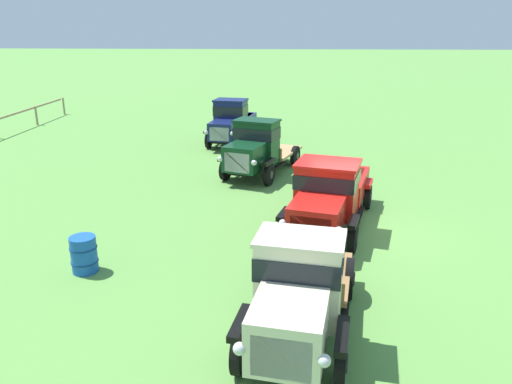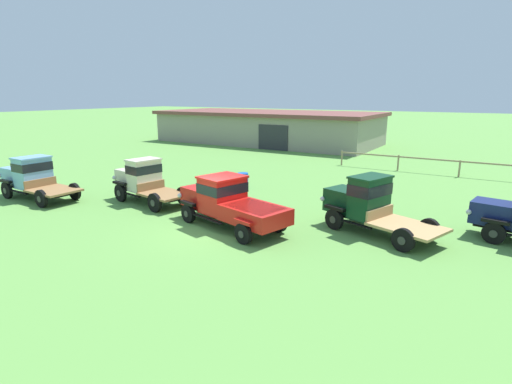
# 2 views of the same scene
# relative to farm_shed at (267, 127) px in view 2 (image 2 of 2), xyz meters

# --- Properties ---
(ground_plane) EXTENTS (240.00, 240.00, 0.00)m
(ground_plane) POSITION_rel_farm_shed_xyz_m (12.73, -26.65, -1.73)
(ground_plane) COLOR #5B9342
(farm_shed) EXTENTS (24.18, 10.76, 3.43)m
(farm_shed) POSITION_rel_farm_shed_xyz_m (0.00, 0.00, 0.00)
(farm_shed) COLOR gray
(farm_shed) RESTS_ON ground
(paddock_fence) EXTENTS (19.77, 0.52, 1.11)m
(paddock_fence) POSITION_rel_farm_shed_xyz_m (21.98, -9.69, -0.91)
(paddock_fence) COLOR #997F60
(paddock_fence) RESTS_ON ground
(vintage_truck_foreground_near) EXTENTS (5.15, 2.04, 2.17)m
(vintage_truck_foreground_near) POSITION_rel_farm_shed_xyz_m (1.71, -27.48, -0.61)
(vintage_truck_foreground_near) COLOR black
(vintage_truck_foreground_near) RESTS_ON ground
(vintage_truck_second_in_line) EXTENTS (4.79, 2.43, 2.17)m
(vintage_truck_second_in_line) POSITION_rel_farm_shed_xyz_m (7.24, -24.96, -0.62)
(vintage_truck_second_in_line) COLOR black
(vintage_truck_second_in_line) RESTS_ON ground
(vintage_truck_midrow_center) EXTENTS (5.61, 3.07, 2.04)m
(vintage_truck_midrow_center) POSITION_rel_farm_shed_xyz_m (13.18, -25.95, -0.70)
(vintage_truck_midrow_center) COLOR black
(vintage_truck_midrow_center) RESTS_ON ground
(vintage_truck_far_side) EXTENTS (5.09, 3.21, 2.22)m
(vintage_truck_far_side) POSITION_rel_farm_shed_xyz_m (18.10, -23.51, -0.61)
(vintage_truck_far_side) COLOR black
(vintage_truck_far_side) RESTS_ON ground
(oil_drum_beside_row) EXTENTS (0.64, 0.64, 0.89)m
(oil_drum_beside_row) POSITION_rel_farm_shed_xyz_m (9.93, -19.97, -1.29)
(oil_drum_beside_row) COLOR #1951B2
(oil_drum_beside_row) RESTS_ON ground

